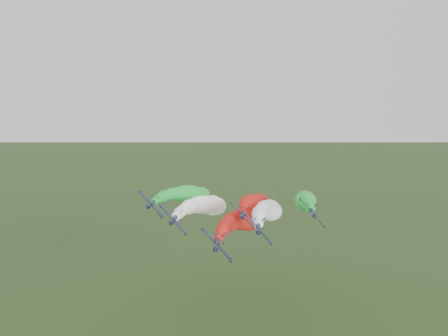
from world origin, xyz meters
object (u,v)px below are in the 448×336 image
at_px(jet_outer_right, 305,201).
at_px(jet_inner_right, 267,211).
at_px(jet_outer_left, 190,195).
at_px(jet_trail, 255,203).
at_px(jet_lead, 240,220).
at_px(jet_inner_left, 206,206).

bearing_deg(jet_outer_right, jet_inner_right, -139.15).
bearing_deg(jet_inner_right, jet_outer_right, 40.85).
xyz_separation_m(jet_outer_left, jet_trail, (24.04, 4.79, -3.62)).
relative_size(jet_lead, jet_inner_left, 1.01).
bearing_deg(jet_trail, jet_inner_right, -77.93).
xyz_separation_m(jet_inner_left, jet_trail, (16.81, 15.17, -2.04)).
bearing_deg(jet_trail, jet_lead, -98.87).
relative_size(jet_inner_right, jet_outer_left, 0.99).
relative_size(jet_lead, jet_outer_left, 1.00).
height_order(jet_lead, jet_inner_left, jet_inner_left).
relative_size(jet_inner_right, jet_trail, 0.99).
bearing_deg(jet_inner_left, jet_trail, 42.06).
bearing_deg(jet_outer_right, jet_outer_left, 176.00).
xyz_separation_m(jet_inner_left, jet_outer_right, (34.76, 7.45, 0.73)).
xyz_separation_m(jet_inner_right, jet_outer_right, (13.76, 11.90, 1.18)).
bearing_deg(jet_lead, jet_inner_left, 133.08).
distance_m(jet_inner_right, jet_outer_right, 18.22).
distance_m(jet_inner_left, jet_outer_left, 12.75).
xyz_separation_m(jet_lead, jet_inner_right, (8.63, 8.79, 1.22)).
height_order(jet_lead, jet_inner_right, jet_inner_right).
height_order(jet_outer_left, jet_outer_right, jet_outer_left).
xyz_separation_m(jet_inner_left, jet_inner_right, (21.01, -4.45, -0.45)).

